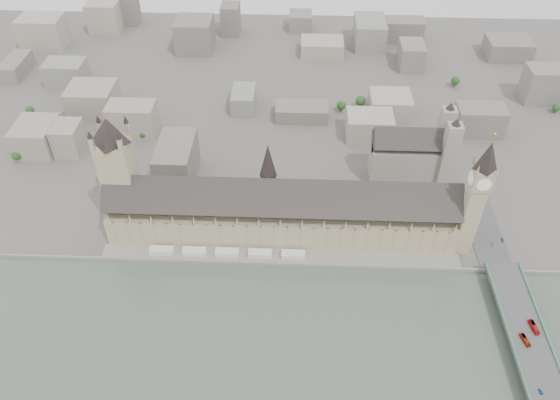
{
  "coord_description": "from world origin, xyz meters",
  "views": [
    {
      "loc": [
        11.77,
        -288.78,
        305.48
      ],
      "look_at": [
        -0.89,
        16.31,
        37.78
      ],
      "focal_mm": 35.0,
      "sensor_mm": 36.0,
      "label": 1
    }
  ],
  "objects_px": {
    "red_bus_south": "(534,327)",
    "car_blue": "(541,392)",
    "palace_of_westminster": "(281,212)",
    "car_approach": "(502,240)",
    "victoria_tower": "(118,169)",
    "elizabeth_tower": "(477,191)",
    "westminster_abbey": "(413,155)",
    "red_bus_north": "(525,340)",
    "westminster_bridge": "(530,354)"
  },
  "relations": [
    {
      "from": "palace_of_westminster",
      "to": "red_bus_south",
      "type": "bearing_deg",
      "value": -28.68
    },
    {
      "from": "elizabeth_tower",
      "to": "westminster_bridge",
      "type": "distance_m",
      "value": 111.81
    },
    {
      "from": "palace_of_westminster",
      "to": "car_blue",
      "type": "relative_size",
      "value": 71.72
    },
    {
      "from": "car_approach",
      "to": "westminster_abbey",
      "type": "bearing_deg",
      "value": 136.49
    },
    {
      "from": "westminster_abbey",
      "to": "westminster_bridge",
      "type": "bearing_deg",
      "value": -74.36
    },
    {
      "from": "red_bus_north",
      "to": "red_bus_south",
      "type": "relative_size",
      "value": 0.89
    },
    {
      "from": "elizabeth_tower",
      "to": "car_blue",
      "type": "xyz_separation_m",
      "value": [
        19.54,
        -124.74,
        -47.21
      ]
    },
    {
      "from": "elizabeth_tower",
      "to": "victoria_tower",
      "type": "height_order",
      "value": "elizabeth_tower"
    },
    {
      "from": "car_approach",
      "to": "red_bus_north",
      "type": "bearing_deg",
      "value": -82.59
    },
    {
      "from": "palace_of_westminster",
      "to": "red_bus_south",
      "type": "relative_size",
      "value": 23.26
    },
    {
      "from": "palace_of_westminster",
      "to": "car_blue",
      "type": "xyz_separation_m",
      "value": [
        157.54,
        -136.44,
        -11.83
      ]
    },
    {
      "from": "car_blue",
      "to": "red_bus_south",
      "type": "bearing_deg",
      "value": 63.39
    },
    {
      "from": "red_bus_south",
      "to": "red_bus_north",
      "type": "bearing_deg",
      "value": -138.39
    },
    {
      "from": "palace_of_westminster",
      "to": "elizabeth_tower",
      "type": "distance_m",
      "value": 142.94
    },
    {
      "from": "westminster_abbey",
      "to": "red_bus_north",
      "type": "distance_m",
      "value": 183.41
    },
    {
      "from": "red_bus_south",
      "to": "car_blue",
      "type": "bearing_deg",
      "value": -109.87
    },
    {
      "from": "elizabeth_tower",
      "to": "westminster_bridge",
      "type": "relative_size",
      "value": 0.33
    },
    {
      "from": "elizabeth_tower",
      "to": "red_bus_north",
      "type": "bearing_deg",
      "value": -77.12
    },
    {
      "from": "victoria_tower",
      "to": "car_approach",
      "type": "distance_m",
      "value": 293.73
    },
    {
      "from": "elizabeth_tower",
      "to": "red_bus_south",
      "type": "distance_m",
      "value": 96.54
    },
    {
      "from": "westminster_bridge",
      "to": "red_bus_south",
      "type": "bearing_deg",
      "value": 72.59
    },
    {
      "from": "car_approach",
      "to": "victoria_tower",
      "type": "bearing_deg",
      "value": -170.23
    },
    {
      "from": "elizabeth_tower",
      "to": "car_approach",
      "type": "xyz_separation_m",
      "value": [
        29.81,
        -0.15,
        -47.17
      ]
    },
    {
      "from": "victoria_tower",
      "to": "westminster_abbey",
      "type": "height_order",
      "value": "victoria_tower"
    },
    {
      "from": "red_bus_north",
      "to": "car_blue",
      "type": "relative_size",
      "value": 2.74
    },
    {
      "from": "victoria_tower",
      "to": "red_bus_north",
      "type": "distance_m",
      "value": 303.57
    },
    {
      "from": "elizabeth_tower",
      "to": "red_bus_north",
      "type": "height_order",
      "value": "elizabeth_tower"
    },
    {
      "from": "palace_of_westminster",
      "to": "red_bus_north",
      "type": "xyz_separation_m",
      "value": [
        158.49,
        -101.33,
        -11.05
      ]
    },
    {
      "from": "elizabeth_tower",
      "to": "westminster_abbey",
      "type": "xyz_separation_m",
      "value": [
        -27.08,
        87.0,
        -33.01
      ]
    },
    {
      "from": "red_bus_north",
      "to": "car_approach",
      "type": "distance_m",
      "value": 89.96
    },
    {
      "from": "red_bus_south",
      "to": "car_approach",
      "type": "height_order",
      "value": "red_bus_south"
    },
    {
      "from": "red_bus_south",
      "to": "car_approach",
      "type": "xyz_separation_m",
      "value": [
        0.83,
        79.48,
        -0.92
      ]
    },
    {
      "from": "westminster_abbey",
      "to": "car_approach",
      "type": "xyz_separation_m",
      "value": [
        56.88,
        -87.15,
        -14.16
      ]
    },
    {
      "from": "red_bus_north",
      "to": "car_approach",
      "type": "relative_size",
      "value": 2.19
    },
    {
      "from": "palace_of_westminster",
      "to": "red_bus_north",
      "type": "bearing_deg",
      "value": -32.59
    },
    {
      "from": "palace_of_westminster",
      "to": "red_bus_north",
      "type": "distance_m",
      "value": 188.43
    },
    {
      "from": "victoria_tower",
      "to": "car_approach",
      "type": "bearing_deg",
      "value": -3.58
    },
    {
      "from": "westminster_bridge",
      "to": "red_bus_north",
      "type": "bearing_deg",
      "value": 120.88
    },
    {
      "from": "westminster_abbey",
      "to": "red_bus_north",
      "type": "relative_size",
      "value": 6.73
    },
    {
      "from": "palace_of_westminster",
      "to": "red_bus_north",
      "type": "height_order",
      "value": "palace_of_westminster"
    },
    {
      "from": "westminster_bridge",
      "to": "elizabeth_tower",
      "type": "bearing_deg",
      "value": 104.11
    },
    {
      "from": "victoria_tower",
      "to": "westminster_bridge",
      "type": "relative_size",
      "value": 0.31
    },
    {
      "from": "victoria_tower",
      "to": "red_bus_south",
      "type": "xyz_separation_m",
      "value": [
        288.98,
        -97.63,
        -43.37
      ]
    },
    {
      "from": "palace_of_westminster",
      "to": "westminster_bridge",
      "type": "xyz_separation_m",
      "value": [
        162.0,
        -107.2,
        -17.58
      ]
    },
    {
      "from": "westminster_abbey",
      "to": "elizabeth_tower",
      "type": "bearing_deg",
      "value": -72.71
    },
    {
      "from": "westminster_bridge",
      "to": "red_bus_south",
      "type": "distance_m",
      "value": 17.93
    },
    {
      "from": "palace_of_westminster",
      "to": "red_bus_north",
      "type": "relative_size",
      "value": 26.21
    },
    {
      "from": "red_bus_north",
      "to": "car_approach",
      "type": "xyz_separation_m",
      "value": [
        9.32,
        89.47,
        -0.74
      ]
    },
    {
      "from": "victoria_tower",
      "to": "red_bus_north",
      "type": "height_order",
      "value": "victoria_tower"
    },
    {
      "from": "red_bus_south",
      "to": "car_blue",
      "type": "relative_size",
      "value": 3.08
    }
  ]
}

